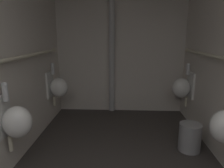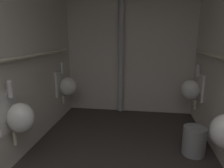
% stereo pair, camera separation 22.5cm
% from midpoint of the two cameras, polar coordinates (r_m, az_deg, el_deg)
% --- Properties ---
extents(wall_back, '(2.56, 0.06, 2.53)m').
position_cam_midpoint_polar(wall_back, '(4.00, 0.73, 10.15)').
color(wall_back, silver).
rests_on(wall_back, ground).
extents(urinal_left_mid, '(0.32, 0.30, 0.76)m').
position_cam_midpoint_polar(urinal_left_mid, '(2.42, -27.76, -9.08)').
color(urinal_left_mid, white).
extents(urinal_left_far, '(0.32, 0.30, 0.76)m').
position_cam_midpoint_polar(urinal_left_far, '(3.68, -16.56, -0.73)').
color(urinal_left_far, white).
extents(urinal_right_far, '(0.32, 0.30, 0.76)m').
position_cam_midpoint_polar(urinal_right_far, '(3.66, 17.38, -0.85)').
color(urinal_right_far, white).
extents(standpipe_back_wall, '(0.11, 0.11, 2.48)m').
position_cam_midpoint_polar(standpipe_back_wall, '(3.90, -1.75, 10.07)').
color(standpipe_back_wall, '#B2B2B2').
rests_on(standpipe_back_wall, ground).
extents(waste_bin, '(0.29, 0.29, 0.37)m').
position_cam_midpoint_polar(waste_bin, '(2.94, 18.73, -13.80)').
color(waste_bin, gray).
rests_on(waste_bin, ground).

